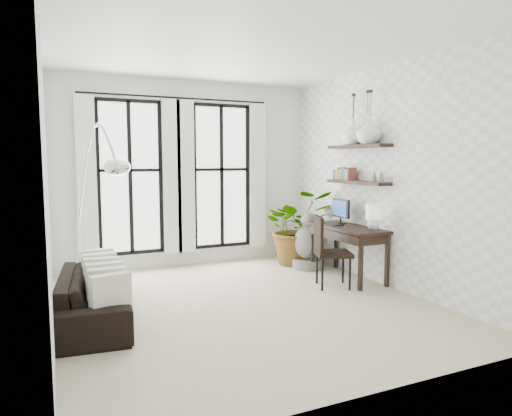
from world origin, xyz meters
TOP-DOWN VIEW (x-y plane):
  - floor at (0.00, 0.00)m, footprint 5.00×5.00m
  - ceiling at (0.00, 0.00)m, footprint 5.00×5.00m
  - wall_left at (-2.25, 0.00)m, footprint 0.00×5.00m
  - wall_right at (2.25, 0.00)m, footprint 0.00×5.00m
  - wall_back at (0.00, 2.50)m, footprint 4.50×0.00m
  - windows at (-0.20, 2.43)m, footprint 3.26×0.13m
  - wall_shelves at (2.11, 0.55)m, footprint 0.25×1.30m
  - sofa at (-1.80, 0.15)m, footprint 0.96×2.01m
  - throw_pillows at (-1.70, 0.15)m, footprint 0.40×1.52m
  - plant at (1.75, 1.73)m, footprint 1.33×1.19m
  - desk at (1.94, 0.46)m, footprint 0.59×1.39m
  - desk_chair at (1.40, 0.25)m, footprint 0.64×0.64m
  - arc_lamp at (-1.70, 0.63)m, footprint 0.72×1.20m
  - buddha at (1.75, 1.36)m, footprint 0.53×0.53m
  - vase_a at (2.11, 0.26)m, footprint 0.37×0.37m
  - vase_b at (2.11, 0.66)m, footprint 0.37×0.37m

SIDE VIEW (x-z plane):
  - floor at x=0.00m, z-range 0.00..0.00m
  - sofa at x=-1.80m, z-range 0.00..0.57m
  - buddha at x=1.75m, z-range -0.08..0.88m
  - throw_pillows at x=-1.70m, z-range 0.30..0.70m
  - desk_chair at x=1.40m, z-range 0.07..1.11m
  - plant at x=1.75m, z-range 0.00..1.33m
  - desk at x=1.94m, z-range 0.15..1.37m
  - windows at x=-0.20m, z-range 0.24..2.88m
  - wall_left at x=-2.25m, z-range -0.90..4.10m
  - wall_right at x=2.25m, z-range -0.90..4.10m
  - wall_back at x=0.00m, z-range -0.65..3.85m
  - wall_shelves at x=2.11m, z-range 1.43..2.03m
  - arc_lamp at x=-1.70m, z-range 0.61..2.90m
  - vase_a at x=2.11m, z-range 2.07..2.46m
  - vase_b at x=2.11m, z-range 2.07..2.46m
  - ceiling at x=0.00m, z-range 3.20..3.20m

